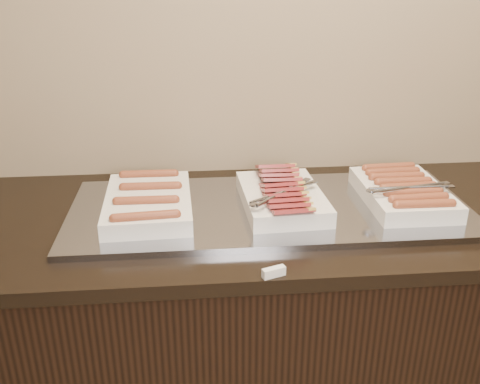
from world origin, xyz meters
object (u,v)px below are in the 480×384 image
(counter, at_px, (269,332))
(dish_right, at_px, (403,192))
(warming_tray, at_px, (270,209))
(dish_center, at_px, (282,195))
(dish_left, at_px, (148,202))

(counter, relative_size, dish_right, 5.77)
(warming_tray, distance_m, dish_center, 0.06)
(warming_tray, height_order, dish_right, dish_right)
(warming_tray, xyz_separation_m, dish_center, (0.04, -0.00, 0.05))
(counter, xyz_separation_m, dish_center, (0.03, -0.00, 0.50))
(dish_center, bearing_deg, dish_left, 176.57)
(warming_tray, relative_size, dish_right, 3.36)
(warming_tray, xyz_separation_m, dish_right, (0.41, -0.00, 0.04))
(dish_center, xyz_separation_m, dish_right, (0.38, 0.00, -0.00))
(dish_left, distance_m, dish_center, 0.40)
(counter, relative_size, warming_tray, 1.72)
(counter, height_order, dish_left, dish_left)
(counter, height_order, dish_right, dish_right)
(dish_center, height_order, dish_right, dish_center)
(dish_center, distance_m, dish_right, 0.38)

